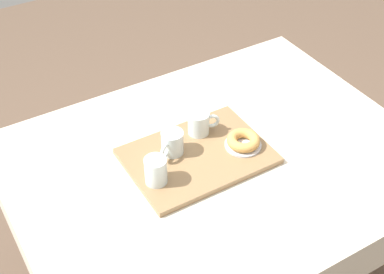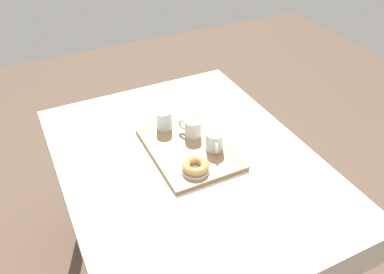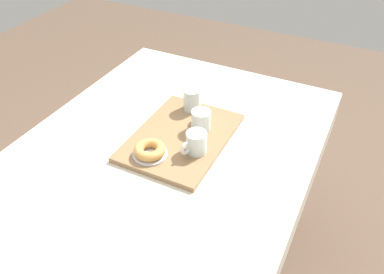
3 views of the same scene
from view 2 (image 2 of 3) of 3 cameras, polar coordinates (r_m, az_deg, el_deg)
ground_plane at (r=2.24m, az=-0.43°, el=-18.65°), size 6.00×6.00×0.00m
dining_table at (r=1.73m, az=-0.53°, el=-6.04°), size 1.33×1.03×0.77m
serving_tray at (r=1.70m, az=-0.45°, el=-1.66°), size 0.46×0.33×0.02m
tea_mug_left at (r=1.67m, az=3.28°, el=-0.67°), size 0.11×0.07×0.08m
tea_mug_right at (r=1.74m, az=0.05°, el=1.26°), size 0.10×0.08×0.08m
water_glass_near at (r=1.79m, az=-4.08°, el=2.34°), size 0.07×0.07×0.09m
donut_plate_left at (r=1.58m, az=0.49°, el=-4.77°), size 0.12×0.12×0.01m
sugar_donut_left at (r=1.56m, az=0.50°, el=-4.23°), size 0.11×0.11×0.03m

